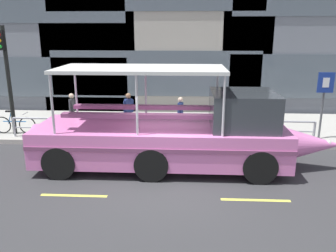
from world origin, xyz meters
TOP-DOWN VIEW (x-y plane):
  - ground_plane at (0.00, 0.00)m, footprint 120.00×120.00m
  - sidewalk at (0.00, 5.60)m, footprint 32.00×4.80m
  - curb_edge at (0.00, 3.11)m, footprint 32.00×0.18m
  - lane_centreline at (-0.00, -1.09)m, footprint 25.80×0.12m
  - curb_guardrail at (-0.40, 3.45)m, footprint 11.73×0.09m
  - traffic_light_pole at (-6.41, 3.78)m, footprint 0.24×0.46m
  - parking_sign at (5.75, 3.79)m, footprint 0.60×0.12m
  - leaned_bicycle at (-6.39, 3.84)m, footprint 1.74×0.46m
  - duck_tour_boat at (0.34, 1.10)m, footprint 9.72×2.55m
  - pedestrian_near_bow at (3.55, 4.51)m, footprint 0.42×0.26m
  - pedestrian_mid_left at (0.34, 4.22)m, footprint 0.23×0.42m
  - pedestrian_mid_right at (-1.81, 4.49)m, footprint 0.39×0.32m
  - pedestrian_near_stern at (-4.24, 4.65)m, footprint 0.21×0.44m

SIDE VIEW (x-z plane):
  - ground_plane at x=0.00m, z-range 0.00..0.00m
  - lane_centreline at x=0.00m, z-range 0.00..0.01m
  - sidewalk at x=0.00m, z-range 0.00..0.18m
  - curb_edge at x=0.00m, z-range 0.00..0.18m
  - leaned_bicycle at x=-6.39m, z-range 0.08..1.04m
  - curb_guardrail at x=-0.40m, z-range 0.33..1.12m
  - duck_tour_boat at x=0.34m, z-range -0.53..2.65m
  - pedestrian_mid_left at x=0.34m, z-range 0.34..1.85m
  - pedestrian_near_stern at x=-4.24m, z-range 0.34..1.88m
  - pedestrian_near_bow at x=3.55m, z-range 0.34..1.89m
  - pedestrian_mid_right at x=-1.81m, z-range 0.35..1.95m
  - parking_sign at x=5.75m, z-range 0.64..3.22m
  - traffic_light_pole at x=-6.41m, z-range 0.63..4.88m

